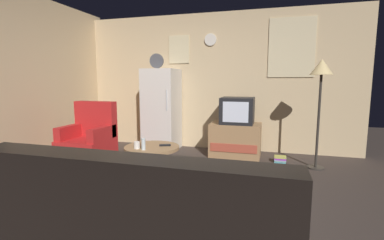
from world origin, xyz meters
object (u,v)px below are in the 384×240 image
(wine_glass, at_px, (143,144))
(book_stack, at_px, (280,159))
(mug_ceramic_tan, at_px, (143,143))
(remote_control, at_px, (165,145))
(armchair, at_px, (89,142))
(mug_ceramic_white, at_px, (137,145))
(fridge, at_px, (162,109))
(standing_lamp, at_px, (321,76))
(crt_tv, at_px, (237,111))
(tv_stand, at_px, (235,140))
(coffee_table, at_px, (152,162))

(wine_glass, xyz_separation_m, book_stack, (1.68, 1.42, -0.45))
(mug_ceramic_tan, xyz_separation_m, remote_control, (0.27, 0.11, -0.03))
(remote_control, bearing_deg, armchair, 149.59)
(mug_ceramic_white, xyz_separation_m, mug_ceramic_tan, (0.02, 0.13, 0.00))
(fridge, relative_size, standing_lamp, 1.11)
(crt_tv, bearing_deg, remote_control, -120.50)
(fridge, xyz_separation_m, crt_tv, (1.43, -0.14, 0.03))
(crt_tv, bearing_deg, mug_ceramic_white, -124.45)
(standing_lamp, relative_size, mug_ceramic_white, 17.67)
(fridge, bearing_deg, book_stack, -8.68)
(fridge, relative_size, tv_stand, 2.11)
(remote_control, bearing_deg, book_stack, 17.98)
(mug_ceramic_white, distance_m, remote_control, 0.38)
(crt_tv, distance_m, remote_control, 1.58)
(mug_ceramic_tan, xyz_separation_m, book_stack, (1.76, 1.25, -0.42))
(remote_control, distance_m, book_stack, 1.92)
(book_stack, bearing_deg, tv_stand, 165.72)
(fridge, distance_m, book_stack, 2.28)
(crt_tv, relative_size, wine_glass, 3.60)
(crt_tv, xyz_separation_m, mug_ceramic_white, (-1.07, -1.56, -0.31))
(fridge, bearing_deg, armchair, -121.30)
(armchair, bearing_deg, remote_control, -11.03)
(standing_lamp, bearing_deg, coffee_table, -153.86)
(mug_ceramic_white, height_order, armchair, armchair)
(fridge, height_order, tv_stand, fridge)
(mug_ceramic_white, bearing_deg, crt_tv, 55.55)
(tv_stand, relative_size, book_stack, 4.64)
(tv_stand, relative_size, mug_ceramic_white, 9.33)
(armchair, bearing_deg, book_stack, 16.93)
(mug_ceramic_tan, bearing_deg, book_stack, 35.29)
(tv_stand, bearing_deg, mug_ceramic_tan, -125.58)
(coffee_table, bearing_deg, mug_ceramic_white, -127.43)
(book_stack, bearing_deg, mug_ceramic_tan, -144.71)
(tv_stand, xyz_separation_m, coffee_table, (-0.92, -1.40, -0.07))
(remote_control, bearing_deg, fridge, 94.33)
(fridge, xyz_separation_m, book_stack, (2.14, -0.33, -0.70))
(fridge, relative_size, crt_tv, 3.28)
(tv_stand, bearing_deg, remote_control, -119.73)
(remote_control, bearing_deg, coffee_table, -176.87)
(standing_lamp, distance_m, book_stack, 1.41)
(standing_lamp, height_order, mug_ceramic_white, standing_lamp)
(crt_tv, height_order, standing_lamp, standing_lamp)
(armchair, height_order, book_stack, armchair)
(tv_stand, height_order, book_stack, tv_stand)
(remote_control, relative_size, book_stack, 0.83)
(tv_stand, bearing_deg, coffee_table, -123.39)
(fridge, xyz_separation_m, wine_glass, (0.47, -1.74, -0.25))
(tv_stand, relative_size, crt_tv, 1.56)
(book_stack, bearing_deg, coffee_table, -143.89)
(book_stack, bearing_deg, mug_ceramic_white, -142.35)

